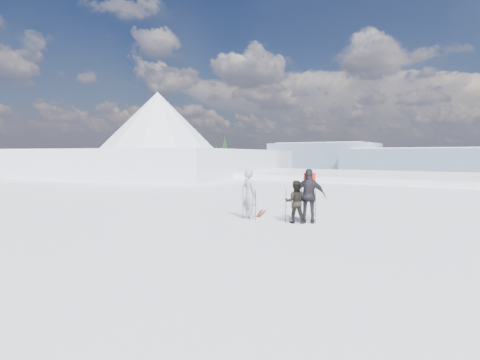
{
  "coord_description": "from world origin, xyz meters",
  "views": [
    {
      "loc": [
        5.51,
        -9.53,
        2.51
      ],
      "look_at": [
        -2.25,
        3.0,
        1.47
      ],
      "focal_mm": 28.0,
      "sensor_mm": 36.0,
      "label": 1
    }
  ],
  "objects_px": {
    "skier_dark": "(295,202)",
    "skis_loose": "(261,213)",
    "skier_grey": "(249,194)",
    "skier_pack": "(309,196)"
  },
  "relations": [
    {
      "from": "skier_dark",
      "to": "skis_loose",
      "type": "xyz_separation_m",
      "value": [
        -2.05,
        1.18,
        -0.76
      ]
    },
    {
      "from": "skier_dark",
      "to": "skier_pack",
      "type": "height_order",
      "value": "skier_pack"
    },
    {
      "from": "skier_grey",
      "to": "skier_dark",
      "type": "distance_m",
      "value": 1.86
    },
    {
      "from": "skis_loose",
      "to": "skier_grey",
      "type": "bearing_deg",
      "value": -81.28
    },
    {
      "from": "skier_grey",
      "to": "skier_pack",
      "type": "distance_m",
      "value": 2.31
    },
    {
      "from": "skier_grey",
      "to": "skis_loose",
      "type": "relative_size",
      "value": 1.18
    },
    {
      "from": "skier_pack",
      "to": "skis_loose",
      "type": "bearing_deg",
      "value": -39.95
    },
    {
      "from": "skier_pack",
      "to": "skier_dark",
      "type": "bearing_deg",
      "value": 12.23
    },
    {
      "from": "skis_loose",
      "to": "skier_pack",
      "type": "bearing_deg",
      "value": -20.42
    },
    {
      "from": "skier_pack",
      "to": "skier_grey",
      "type": "bearing_deg",
      "value": -9.7
    }
  ]
}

